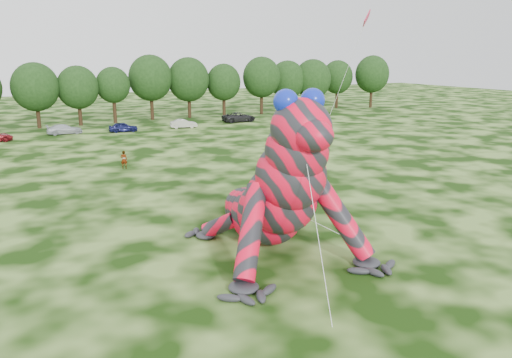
{
  "coord_description": "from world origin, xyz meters",
  "views": [
    {
      "loc": [
        -15.66,
        -22.46,
        10.7
      ],
      "look_at": [
        -3.38,
        1.0,
        4.0
      ],
      "focal_mm": 35.0,
      "sensor_mm": 36.0,
      "label": 1
    }
  ],
  "objects_px": {
    "tree_9": "(114,95)",
    "car_7": "(292,114)",
    "spectator_2": "(284,135)",
    "tree_15": "(312,85)",
    "spectator_3": "(285,132)",
    "car_3": "(64,129)",
    "spectator_0": "(124,160)",
    "car_6": "(239,117)",
    "tree_12": "(224,90)",
    "tree_7": "(36,96)",
    "car_5": "(184,124)",
    "inflatable_gecko": "(261,164)",
    "spectator_5": "(265,164)",
    "tree_13": "(262,86)",
    "tree_16": "(337,84)",
    "tree_17": "(372,82)",
    "tree_10": "(151,87)",
    "flying_kite": "(362,31)",
    "tree_11": "(189,88)",
    "car_4": "(123,127)",
    "tree_8": "(78,96)",
    "tree_14": "(287,86)"
  },
  "relations": [
    {
      "from": "tree_10",
      "to": "spectator_5",
      "type": "relative_size",
      "value": 6.31
    },
    {
      "from": "inflatable_gecko",
      "to": "spectator_3",
      "type": "bearing_deg",
      "value": 60.33
    },
    {
      "from": "spectator_2",
      "to": "tree_9",
      "type": "bearing_deg",
      "value": -151.53
    },
    {
      "from": "tree_13",
      "to": "spectator_3",
      "type": "xyz_separation_m",
      "value": [
        -10.19,
        -25.28,
        -4.14
      ]
    },
    {
      "from": "tree_17",
      "to": "car_6",
      "type": "distance_m",
      "value": 34.15
    },
    {
      "from": "car_4",
      "to": "inflatable_gecko",
      "type": "bearing_deg",
      "value": -177.0
    },
    {
      "from": "tree_16",
      "to": "tree_17",
      "type": "bearing_deg",
      "value": -22.63
    },
    {
      "from": "tree_16",
      "to": "car_6",
      "type": "xyz_separation_m",
      "value": [
        -26.57,
        -9.99,
        -3.93
      ]
    },
    {
      "from": "tree_9",
      "to": "tree_10",
      "type": "height_order",
      "value": "tree_10"
    },
    {
      "from": "car_3",
      "to": "tree_8",
      "type": "bearing_deg",
      "value": -22.66
    },
    {
      "from": "car_5",
      "to": "spectator_5",
      "type": "height_order",
      "value": "spectator_5"
    },
    {
      "from": "inflatable_gecko",
      "to": "tree_11",
      "type": "xyz_separation_m",
      "value": [
        16.34,
        56.2,
        0.47
      ]
    },
    {
      "from": "tree_17",
      "to": "car_6",
      "type": "bearing_deg",
      "value": -167.59
    },
    {
      "from": "flying_kite",
      "to": "tree_9",
      "type": "xyz_separation_m",
      "value": [
        -7.42,
        50.16,
        -7.9
      ]
    },
    {
      "from": "tree_15",
      "to": "car_7",
      "type": "bearing_deg",
      "value": -138.76
    },
    {
      "from": "tree_9",
      "to": "car_7",
      "type": "xyz_separation_m",
      "value": [
        27.5,
        -8.26,
        -3.63
      ]
    },
    {
      "from": "tree_12",
      "to": "tree_13",
      "type": "xyz_separation_m",
      "value": [
        7.12,
        -0.61,
        0.58
      ]
    },
    {
      "from": "tree_7",
      "to": "spectator_3",
      "type": "height_order",
      "value": "tree_7"
    },
    {
      "from": "tree_11",
      "to": "car_3",
      "type": "relative_size",
      "value": 2.19
    },
    {
      "from": "car_7",
      "to": "tree_12",
      "type": "bearing_deg",
      "value": 51.38
    },
    {
      "from": "tree_8",
      "to": "tree_11",
      "type": "xyz_separation_m",
      "value": [
        18.0,
        1.21,
        0.56
      ]
    },
    {
      "from": "tree_9",
      "to": "tree_13",
      "type": "xyz_separation_m",
      "value": [
        26.07,
        -0.22,
        0.72
      ]
    },
    {
      "from": "tree_11",
      "to": "car_4",
      "type": "xyz_separation_m",
      "value": [
        -13.79,
        -10.75,
        -4.36
      ]
    },
    {
      "from": "tree_9",
      "to": "spectator_0",
      "type": "xyz_separation_m",
      "value": [
        -6.35,
        -32.88,
        -3.47
      ]
    },
    {
      "from": "car_4",
      "to": "tree_11",
      "type": "bearing_deg",
      "value": -45.86
    },
    {
      "from": "tree_16",
      "to": "spectator_2",
      "type": "relative_size",
      "value": 5.05
    },
    {
      "from": "tree_16",
      "to": "car_5",
      "type": "bearing_deg",
      "value": -161.52
    },
    {
      "from": "car_3",
      "to": "spectator_0",
      "type": "distance_m",
      "value": 24.78
    },
    {
      "from": "tree_8",
      "to": "tree_11",
      "type": "distance_m",
      "value": 18.05
    },
    {
      "from": "car_5",
      "to": "tree_17",
      "type": "bearing_deg",
      "value": -67.43
    },
    {
      "from": "tree_12",
      "to": "inflatable_gecko",
      "type": "bearing_deg",
      "value": -112.04
    },
    {
      "from": "tree_13",
      "to": "car_4",
      "type": "relative_size",
      "value": 2.57
    },
    {
      "from": "tree_7",
      "to": "tree_13",
      "type": "xyz_separation_m",
      "value": [
        37.21,
        0.32,
        0.33
      ]
    },
    {
      "from": "tree_11",
      "to": "car_4",
      "type": "height_order",
      "value": "tree_11"
    },
    {
      "from": "tree_9",
      "to": "inflatable_gecko",
      "type": "bearing_deg",
      "value": -93.74
    },
    {
      "from": "car_5",
      "to": "flying_kite",
      "type": "bearing_deg",
      "value": -170.27
    },
    {
      "from": "car_4",
      "to": "tree_17",
      "type": "bearing_deg",
      "value": -73.73
    },
    {
      "from": "tree_12",
      "to": "car_6",
      "type": "bearing_deg",
      "value": -97.75
    },
    {
      "from": "car_3",
      "to": "spectator_5",
      "type": "relative_size",
      "value": 2.77
    },
    {
      "from": "tree_7",
      "to": "tree_9",
      "type": "height_order",
      "value": "tree_7"
    },
    {
      "from": "tree_16",
      "to": "tree_11",
      "type": "bearing_deg",
      "value": -177.87
    },
    {
      "from": "tree_8",
      "to": "spectator_3",
      "type": "distance_m",
      "value": 33.05
    },
    {
      "from": "car_3",
      "to": "spectator_2",
      "type": "bearing_deg",
      "value": -129.81
    },
    {
      "from": "tree_7",
      "to": "tree_14",
      "type": "xyz_separation_m",
      "value": [
        43.54,
        1.92,
        -0.04
      ]
    },
    {
      "from": "tree_7",
      "to": "car_5",
      "type": "bearing_deg",
      "value": -27.26
    },
    {
      "from": "tree_7",
      "to": "tree_10",
      "type": "bearing_deg",
      "value": 5.8
    },
    {
      "from": "car_6",
      "to": "tree_12",
      "type": "bearing_deg",
      "value": -9.33
    },
    {
      "from": "tree_12",
      "to": "tree_15",
      "type": "bearing_deg",
      "value": 0.1
    },
    {
      "from": "tree_15",
      "to": "spectator_3",
      "type": "bearing_deg",
      "value": -129.71
    },
    {
      "from": "spectator_2",
      "to": "tree_14",
      "type": "bearing_deg",
      "value": 149.12
    }
  ]
}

